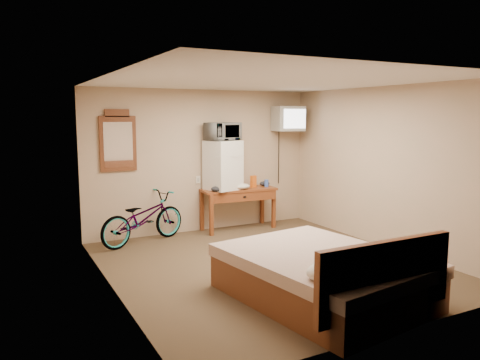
{
  "coord_description": "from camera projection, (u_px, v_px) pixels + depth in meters",
  "views": [
    {
      "loc": [
        -3.24,
        -5.34,
        2.04
      ],
      "look_at": [
        -0.05,
        0.74,
        1.1
      ],
      "focal_mm": 35.0,
      "sensor_mm": 36.0,
      "label": 1
    }
  ],
  "objects": [
    {
      "name": "desk",
      "position": [
        239.0,
        195.0,
        8.4
      ],
      "size": [
        1.39,
        0.62,
        0.75
      ],
      "color": "brown",
      "rests_on": "floor"
    },
    {
      "name": "room",
      "position": [
        269.0,
        175.0,
        6.29
      ],
      "size": [
        4.6,
        4.64,
        2.5
      ],
      "color": "#3E2C1F",
      "rests_on": "ground"
    },
    {
      "name": "cloth_cream",
      "position": [
        241.0,
        186.0,
        8.31
      ],
      "size": [
        0.33,
        0.26,
        0.1
      ],
      "primitive_type": "ellipsoid",
      "color": "silver",
      "rests_on": "desk"
    },
    {
      "name": "cloth_dark_b",
      "position": [
        265.0,
        184.0,
        8.7
      ],
      "size": [
        0.19,
        0.16,
        0.09
      ],
      "primitive_type": "ellipsoid",
      "color": "black",
      "rests_on": "desk"
    },
    {
      "name": "mini_fridge",
      "position": [
        223.0,
        165.0,
        8.24
      ],
      "size": [
        0.65,
        0.63,
        0.87
      ],
      "color": "white",
      "rests_on": "desk"
    },
    {
      "name": "wall_mirror",
      "position": [
        118.0,
        141.0,
        7.55
      ],
      "size": [
        0.59,
        0.04,
        1.0
      ],
      "color": "brown",
      "rests_on": "room"
    },
    {
      "name": "microwave",
      "position": [
        223.0,
        132.0,
        8.16
      ],
      "size": [
        0.65,
        0.52,
        0.31
      ],
      "primitive_type": "imported",
      "rotation": [
        0.0,
        0.0,
        0.27
      ],
      "color": "white",
      "rests_on": "mini_fridge"
    },
    {
      "name": "snack_bag",
      "position": [
        253.0,
        181.0,
        8.53
      ],
      "size": [
        0.12,
        0.09,
        0.21
      ],
      "primitive_type": "cube",
      "rotation": [
        0.0,
        0.0,
        0.28
      ],
      "color": "#D75C13",
      "rests_on": "desk"
    },
    {
      "name": "bicycle",
      "position": [
        143.0,
        218.0,
        7.53
      ],
      "size": [
        1.66,
        1.06,
        0.82
      ],
      "primitive_type": "imported",
      "rotation": [
        0.0,
        0.0,
        1.92
      ],
      "color": "black",
      "rests_on": "floor"
    },
    {
      "name": "bed",
      "position": [
        325.0,
        275.0,
        5.18
      ],
      "size": [
        1.91,
        2.37,
        0.9
      ],
      "color": "brown",
      "rests_on": "floor"
    },
    {
      "name": "blue_cup",
      "position": [
        266.0,
        183.0,
        8.59
      ],
      "size": [
        0.08,
        0.08,
        0.13
      ],
      "primitive_type": "cylinder",
      "color": "blue",
      "rests_on": "desk"
    },
    {
      "name": "cloth_dark_a",
      "position": [
        218.0,
        189.0,
        8.05
      ],
      "size": [
        0.25,
        0.19,
        0.09
      ],
      "primitive_type": "ellipsoid",
      "color": "black",
      "rests_on": "desk"
    },
    {
      "name": "crt_television",
      "position": [
        288.0,
        119.0,
        8.71
      ],
      "size": [
        0.58,
        0.63,
        0.46
      ],
      "color": "black",
      "rests_on": "room"
    }
  ]
}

